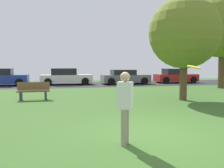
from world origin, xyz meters
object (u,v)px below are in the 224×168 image
at_px(frisbee_disc, 194,67).
at_px(parked_car_grey, 125,77).
at_px(parked_car_red, 175,76).
at_px(maple_tree_far, 184,33).
at_px(person_thrower, 125,105).
at_px(park_bench, 33,91).
at_px(parked_car_white, 66,77).
at_px(oak_tree_right, 223,25).
at_px(parked_car_blue, 2,78).

xyz_separation_m(frisbee_disc, parked_car_grey, (3.50, 17.18, -1.13)).
distance_m(parked_car_grey, parked_car_red, 5.39).
bearing_deg(parked_car_grey, maple_tree_far, -89.69).
bearing_deg(person_thrower, maple_tree_far, 82.94).
bearing_deg(park_bench, frisbee_disc, 114.61).
distance_m(frisbee_disc, parked_car_red, 19.77).
relative_size(frisbee_disc, parked_car_grey, 0.09).
xyz_separation_m(parked_car_grey, parked_car_red, (5.38, 0.45, 0.02)).
xyz_separation_m(person_thrower, parked_car_white, (-0.67, 17.04, -0.23)).
relative_size(oak_tree_right, park_bench, 4.51).
bearing_deg(maple_tree_far, parked_car_grey, 90.31).
xyz_separation_m(parked_car_white, park_bench, (-1.97, -9.37, -0.20)).
distance_m(parked_car_red, park_bench, 15.71).
bearing_deg(parked_car_white, park_bench, -101.87).
relative_size(person_thrower, parked_car_blue, 0.39).
distance_m(frisbee_disc, parked_car_white, 17.93).
height_order(oak_tree_right, parked_car_grey, oak_tree_right).
bearing_deg(person_thrower, oak_tree_right, 77.14).
bearing_deg(maple_tree_far, person_thrower, -128.86).
height_order(maple_tree_far, frisbee_disc, maple_tree_far).
bearing_deg(park_bench, parked_car_red, -144.15).
distance_m(oak_tree_right, park_bench, 14.43).
bearing_deg(parked_car_blue, parked_car_grey, -2.82).
bearing_deg(oak_tree_right, parked_car_blue, 160.15).
distance_m(frisbee_disc, parked_car_grey, 17.57).
relative_size(person_thrower, parked_car_red, 0.39).
xyz_separation_m(parked_car_blue, parked_car_grey, (10.76, -0.53, -0.06)).
height_order(oak_tree_right, park_bench, oak_tree_right).
bearing_deg(park_bench, parked_car_grey, -130.05).
xyz_separation_m(maple_tree_far, parked_car_white, (-5.45, 11.11, -2.69)).
bearing_deg(maple_tree_far, parked_car_blue, 134.46).
xyz_separation_m(frisbee_disc, park_bench, (-3.86, 8.42, -1.28)).
bearing_deg(parked_car_grey, parked_car_white, 173.48).
distance_m(maple_tree_far, parked_car_grey, 10.85).
xyz_separation_m(person_thrower, frisbee_disc, (1.22, -0.76, 0.85)).
xyz_separation_m(maple_tree_far, frisbee_disc, (-3.56, -6.69, -1.62)).
height_order(oak_tree_right, person_thrower, oak_tree_right).
distance_m(frisbee_disc, park_bench, 9.35).
bearing_deg(parked_car_blue, person_thrower, -70.39).
xyz_separation_m(parked_car_blue, park_bench, (3.40, -9.29, -0.21)).
bearing_deg(maple_tree_far, oak_tree_right, 39.65).
relative_size(frisbee_disc, park_bench, 0.24).
bearing_deg(parked_car_grey, park_bench, -130.05).
bearing_deg(parked_car_red, parked_car_grey, -175.27).
bearing_deg(maple_tree_far, parked_car_white, 116.12).
bearing_deg(parked_car_blue, oak_tree_right, -19.85).
distance_m(parked_car_grey, park_bench, 11.44).
relative_size(oak_tree_right, frisbee_disc, 19.09).
height_order(parked_car_white, parked_car_grey, parked_car_white).
bearing_deg(parked_car_white, parked_car_blue, -179.09).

